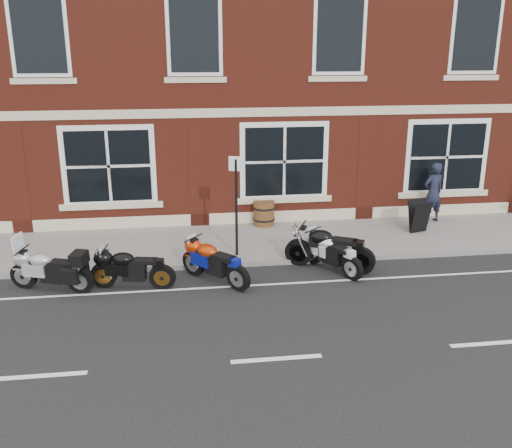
# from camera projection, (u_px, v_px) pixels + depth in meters

# --- Properties ---
(ground) EXTENTS (80.00, 80.00, 0.00)m
(ground) POSITION_uv_depth(u_px,v_px,m) (254.00, 289.00, 12.74)
(ground) COLOR black
(ground) RESTS_ON ground
(sidewalk) EXTENTS (30.00, 3.00, 0.12)m
(sidewalk) POSITION_uv_depth(u_px,v_px,m) (239.00, 242.00, 15.55)
(sidewalk) COLOR slate
(sidewalk) RESTS_ON ground
(kerb) EXTENTS (30.00, 0.16, 0.12)m
(kerb) POSITION_uv_depth(u_px,v_px,m) (246.00, 263.00, 14.06)
(kerb) COLOR slate
(kerb) RESTS_ON ground
(pub_building) EXTENTS (24.00, 12.00, 12.00)m
(pub_building) POSITION_uv_depth(u_px,v_px,m) (216.00, 22.00, 20.86)
(pub_building) COLOR maroon
(pub_building) RESTS_ON ground
(moto_touring_silver) EXTENTS (1.90, 0.78, 1.30)m
(moto_touring_silver) POSITION_uv_depth(u_px,v_px,m) (49.00, 268.00, 12.54)
(moto_touring_silver) COLOR black
(moto_touring_silver) RESTS_ON ground
(moto_sport_red) EXTENTS (1.46, 1.58, 0.91)m
(moto_sport_red) POSITION_uv_depth(u_px,v_px,m) (215.00, 261.00, 12.96)
(moto_sport_red) COLOR black
(moto_sport_red) RESTS_ON ground
(moto_sport_black) EXTENTS (1.91, 0.51, 0.87)m
(moto_sport_black) POSITION_uv_depth(u_px,v_px,m) (131.00, 267.00, 12.66)
(moto_sport_black) COLOR black
(moto_sport_black) RESTS_ON ground
(moto_sport_silver) EXTENTS (1.09, 1.72, 0.87)m
(moto_sport_silver) POSITION_uv_depth(u_px,v_px,m) (331.00, 251.00, 13.61)
(moto_sport_silver) COLOR black
(moto_sport_silver) RESTS_ON ground
(moto_naked_black) EXTENTS (2.01, 1.21, 1.00)m
(moto_naked_black) POSITION_uv_depth(u_px,v_px,m) (328.00, 246.00, 13.72)
(moto_naked_black) COLOR black
(moto_naked_black) RESTS_ON ground
(pedestrian_left) EXTENTS (0.75, 0.59, 1.80)m
(pedestrian_left) POSITION_uv_depth(u_px,v_px,m) (433.00, 192.00, 16.95)
(pedestrian_left) COLOR black
(pedestrian_left) RESTS_ON sidewalk
(a_board_sign) EXTENTS (0.63, 0.50, 0.91)m
(a_board_sign) POSITION_uv_depth(u_px,v_px,m) (419.00, 216.00, 16.15)
(a_board_sign) COLOR black
(a_board_sign) RESTS_ON sidewalk
(barrel_planter) EXTENTS (0.65, 0.65, 0.72)m
(barrel_planter) POSITION_uv_depth(u_px,v_px,m) (264.00, 213.00, 16.77)
(barrel_planter) COLOR #422411
(barrel_planter) RESTS_ON sidewalk
(parking_sign) EXTENTS (0.34, 0.14, 2.53)m
(parking_sign) POSITION_uv_depth(u_px,v_px,m) (236.00, 199.00, 14.03)
(parking_sign) COLOR black
(parking_sign) RESTS_ON sidewalk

